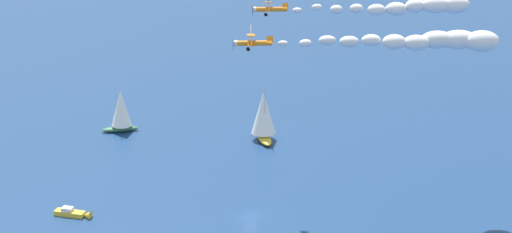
{
  "coord_description": "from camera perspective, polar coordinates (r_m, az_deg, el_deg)",
  "views": [
    {
      "loc": [
        -149.88,
        69.62,
        79.6
      ],
      "look_at": [
        -0.4,
        -0.97,
        20.2
      ],
      "focal_mm": 67.54,
      "sensor_mm": 36.0,
      "label": 1
    }
  ],
  "objects": [
    {
      "name": "biplane_lead",
      "position": [
        160.88,
        -0.29,
        4.42
      ],
      "size": [
        7.34,
        7.13,
        3.68
      ],
      "color": "orange"
    },
    {
      "name": "smoke_trail_wingman",
      "position": [
        184.57,
        9.7,
        6.46
      ],
      "size": [
        14.86,
        32.6,
        4.16
      ],
      "color": "silver"
    },
    {
      "name": "smoke_trail_lead",
      "position": [
        165.23,
        10.57,
        4.43
      ],
      "size": [
        17.71,
        35.5,
        4.44
      ],
      "color": "silver"
    },
    {
      "name": "biplane_wingman",
      "position": [
        180.51,
        0.75,
        6.41
      ],
      "size": [
        7.34,
        7.13,
        3.68
      ],
      "color": "orange"
    },
    {
      "name": "sailboat_far_stbd",
      "position": [
        218.55,
        0.45,
        0.06
      ],
      "size": [
        10.41,
        6.67,
        12.94
      ],
      "color": "gold",
      "rests_on": "ground_plane"
    },
    {
      "name": "ground_plane",
      "position": [
        183.43,
        -0.33,
        -5.95
      ],
      "size": [
        2000.0,
        2000.0,
        0.0
      ],
      "primitive_type": "plane",
      "color": "navy"
    },
    {
      "name": "wingwalker_lead",
      "position": [
        160.77,
        -0.31,
        5.2
      ],
      "size": [
        0.87,
        0.44,
        1.79
      ],
      "color": "white"
    },
    {
      "name": "motorboat_trailing",
      "position": [
        186.64,
        -10.7,
        -5.66
      ],
      "size": [
        6.18,
        6.67,
        2.1
      ],
      "color": "gold",
      "rests_on": "ground_plane"
    },
    {
      "name": "sailboat_near_centre",
      "position": [
        226.34,
        -8.0,
        0.33
      ],
      "size": [
        5.65,
        8.9,
        11.07
      ],
      "color": "#33704C",
      "rests_on": "ground_plane"
    }
  ]
}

